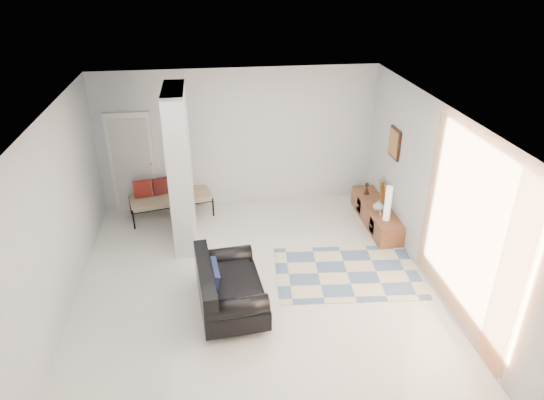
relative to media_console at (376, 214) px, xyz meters
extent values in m
plane|color=silver|center=(-2.52, -1.70, -0.20)|extent=(6.00, 6.00, 0.00)
plane|color=white|center=(-2.52, -1.70, 2.60)|extent=(6.00, 6.00, 0.00)
plane|color=silver|center=(-2.52, 1.30, 1.20)|extent=(6.00, 0.00, 6.00)
plane|color=silver|center=(-2.52, -4.70, 1.20)|extent=(6.00, 0.00, 6.00)
plane|color=silver|center=(-5.27, -1.70, 1.20)|extent=(0.00, 6.00, 6.00)
plane|color=silver|center=(0.23, -1.70, 1.20)|extent=(0.00, 6.00, 6.00)
cube|color=silver|center=(-3.62, -0.10, 1.20)|extent=(0.35, 1.20, 2.80)
cube|color=white|center=(-4.62, 1.26, 0.82)|extent=(0.85, 0.06, 2.04)
plane|color=#FA8F41|center=(0.15, -2.85, 1.25)|extent=(0.00, 2.55, 2.55)
cube|color=#32180D|center=(0.20, 0.00, 1.45)|extent=(0.04, 0.45, 0.55)
cube|color=brown|center=(0.00, 0.00, 0.00)|extent=(0.45, 1.81, 0.40)
cube|color=#32180D|center=(-0.22, -0.41, 0.00)|extent=(0.02, 0.24, 0.28)
cube|color=#32180D|center=(-0.22, 0.40, 0.00)|extent=(0.02, 0.24, 0.28)
cube|color=#F4B347|center=(0.18, 0.25, 0.40)|extent=(0.09, 0.32, 0.40)
cube|color=silver|center=(-0.10, -0.41, 0.26)|extent=(0.04, 0.10, 0.12)
cylinder|color=silver|center=(-3.22, -2.76, -0.15)|extent=(0.05, 0.05, 0.10)
cylinder|color=silver|center=(-3.33, -1.51, -0.15)|extent=(0.05, 0.05, 0.10)
cylinder|color=silver|center=(-2.52, -2.70, -0.15)|extent=(0.05, 0.05, 0.10)
cylinder|color=silver|center=(-2.63, -1.45, -0.15)|extent=(0.05, 0.05, 0.10)
cube|color=black|center=(-2.92, -2.10, 0.05)|extent=(1.03, 1.57, 0.30)
cube|color=black|center=(-3.27, -2.13, 0.38)|extent=(0.33, 1.51, 0.36)
cylinder|color=black|center=(-2.87, -2.73, 0.28)|extent=(0.87, 0.35, 0.28)
cylinder|color=black|center=(-2.98, -1.48, 0.28)|extent=(0.87, 0.35, 0.28)
cube|color=black|center=(-3.15, -2.12, 0.40)|extent=(0.19, 0.56, 0.31)
cylinder|color=black|center=(-4.61, 0.43, 0.00)|extent=(0.04, 0.04, 0.40)
cylinder|color=black|center=(-3.10, 0.75, 0.00)|extent=(0.04, 0.04, 0.40)
cylinder|color=black|center=(-4.74, 1.04, 0.00)|extent=(0.04, 0.04, 0.40)
cylinder|color=black|center=(-3.23, 1.36, 0.00)|extent=(0.04, 0.04, 0.40)
cube|color=beige|center=(-3.92, 0.90, 0.18)|extent=(1.66, 0.96, 0.12)
cube|color=maroon|center=(-4.44, 0.94, 0.40)|extent=(0.37, 0.23, 0.33)
cube|color=maroon|center=(-4.09, 1.02, 0.40)|extent=(0.37, 0.23, 0.33)
cube|color=maroon|center=(-3.73, 1.09, 0.40)|extent=(0.37, 0.23, 0.33)
cube|color=beige|center=(-0.98, -1.50, -0.20)|extent=(2.45, 1.74, 0.01)
cylinder|color=white|center=(-0.02, -0.54, 0.52)|extent=(0.12, 0.12, 0.65)
imported|color=silver|center=(-0.05, -0.19, 0.30)|extent=(0.22, 0.22, 0.21)
camera|label=1|loc=(-3.10, -7.83, 4.48)|focal=32.00mm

